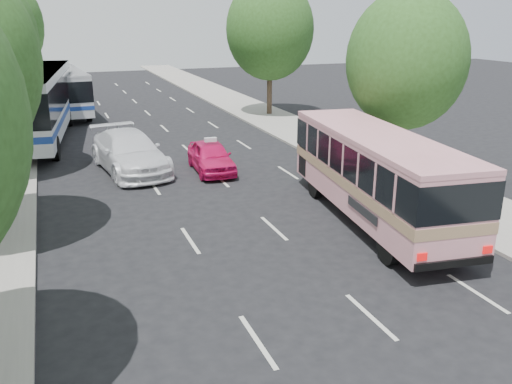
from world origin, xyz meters
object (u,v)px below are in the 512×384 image
pink_bus (376,167)px  tour_coach_rear (64,87)px  tour_coach_front (36,99)px  white_pickup (129,152)px  pink_taxi (211,157)px

pink_bus → tour_coach_rear: (-9.00, 26.31, -0.01)m
tour_coach_front → pink_bus: bearing=-51.4°
pink_bus → white_pickup: bearing=133.6°
pink_bus → tour_coach_front: tour_coach_front is taller
white_pickup → tour_coach_front: bearing=107.9°
pink_taxi → tour_coach_front: (-7.30, 9.40, 1.69)m
pink_taxi → tour_coach_rear: (-5.50, 18.28, 1.22)m
white_pickup → tour_coach_rear: bearing=89.1°
tour_coach_front → tour_coach_rear: 9.08m
pink_taxi → tour_coach_rear: bearing=109.9°
white_pickup → tour_coach_rear: 17.05m
pink_taxi → tour_coach_rear: tour_coach_rear is taller
pink_bus → white_pickup: 11.76m
white_pickup → tour_coach_front: size_ratio=0.46×
white_pickup → tour_coach_rear: (-2.04, 16.90, 1.03)m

